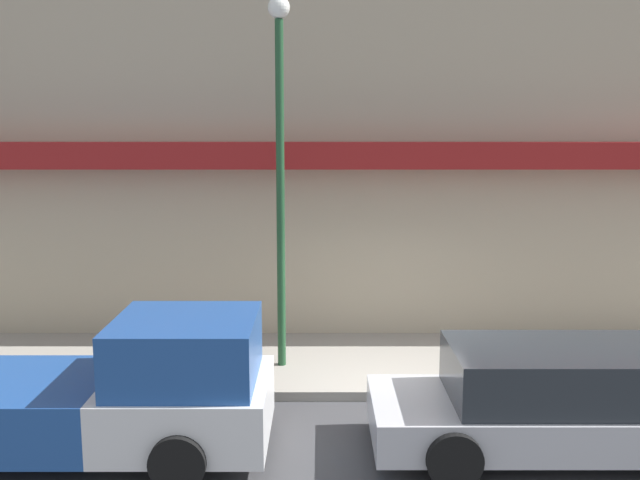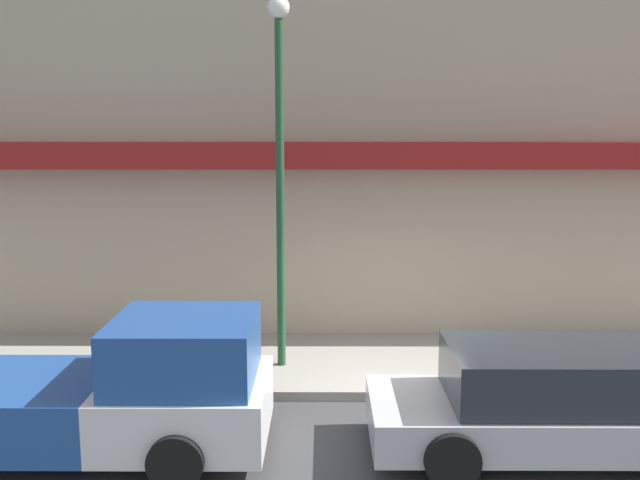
% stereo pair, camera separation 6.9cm
% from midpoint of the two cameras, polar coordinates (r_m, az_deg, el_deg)
% --- Properties ---
extents(ground_plane, '(80.00, 80.00, 0.00)m').
position_cam_midpoint_polar(ground_plane, '(11.46, 5.75, -12.75)').
color(ground_plane, '#38383A').
extents(sidewalk, '(36.00, 3.21, 0.16)m').
position_cam_midpoint_polar(sidewalk, '(12.93, 5.04, -9.79)').
color(sidewalk, gray).
rests_on(sidewalk, ground).
extents(building, '(19.80, 3.80, 11.84)m').
position_cam_midpoint_polar(building, '(15.41, 4.25, 15.20)').
color(building, tan).
rests_on(building, ground).
extents(pickup_truck, '(5.32, 2.19, 1.82)m').
position_cam_midpoint_polar(pickup_truck, '(9.95, -17.82, -11.70)').
color(pickup_truck, silver).
rests_on(pickup_truck, ground).
extents(parked_car, '(4.85, 2.04, 1.43)m').
position_cam_midpoint_polar(parked_car, '(10.01, 18.21, -12.17)').
color(parked_car, '#ADADB2').
rests_on(parked_car, ground).
extents(fire_hydrant, '(0.19, 0.19, 0.72)m').
position_cam_midpoint_polar(fire_hydrant, '(11.88, -10.56, -9.43)').
color(fire_hydrant, red).
rests_on(fire_hydrant, sidewalk).
extents(street_lamp, '(0.36, 0.36, 6.17)m').
position_cam_midpoint_polar(street_lamp, '(11.92, -3.41, 7.64)').
color(street_lamp, '#1E4728').
rests_on(street_lamp, sidewalk).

